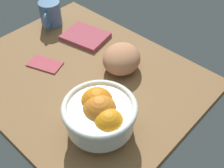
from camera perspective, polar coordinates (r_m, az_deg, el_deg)
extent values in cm
cube|color=brown|center=(93.05, -6.05, 1.23)|extent=(74.77, 59.79, 3.00)
cylinder|color=white|center=(76.05, -2.35, -8.63)|extent=(10.51, 10.51, 2.53)
cylinder|color=white|center=(72.43, -2.45, -6.48)|extent=(17.59, 17.59, 6.61)
torus|color=white|center=(69.88, -2.53, -4.79)|extent=(19.19, 19.19, 1.60)
sphere|color=orange|center=(72.75, -3.03, -3.93)|extent=(8.69, 8.69, 8.69)
sphere|color=orange|center=(68.77, -0.69, -8.03)|extent=(7.72, 7.72, 7.72)
sphere|color=orange|center=(70.96, -2.50, -5.53)|extent=(8.88, 8.88, 8.88)
sphere|color=orange|center=(71.05, -2.50, -5.59)|extent=(8.25, 8.25, 8.25)
ellipsoid|color=tan|center=(91.13, 1.94, 5.13)|extent=(16.88, 17.71, 8.25)
cube|color=#B84955|center=(97.49, -13.40, 4.05)|extent=(12.57, 9.58, 0.97)
cube|color=#AD4857|center=(107.19, -5.39, 9.58)|extent=(17.71, 15.07, 1.50)
cylinder|color=teal|center=(114.85, -12.30, 13.75)|extent=(8.11, 8.11, 9.58)
torus|color=teal|center=(110.63, -13.02, 12.33)|extent=(4.86, 6.00, 6.57)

